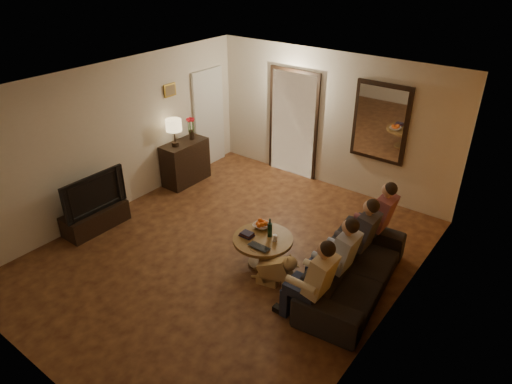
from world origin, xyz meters
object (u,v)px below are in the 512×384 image
Objects in this scene: person_c at (359,241)px; person_d at (377,222)px; coffee_table at (263,250)px; sofa at (354,270)px; tv at (90,192)px; dog at (275,269)px; bowl at (262,226)px; person_a at (315,286)px; tv_stand at (96,218)px; laptop at (257,249)px; dresser at (185,162)px; wine_bottle at (270,227)px; table_lamp at (174,133)px; person_b at (339,262)px.

person_c is 0.60m from person_d.
sofa is at bearing 11.84° from coffee_table.
dog is (3.25, 0.62, -0.41)m from tv.
tv is 4.37× the size of bowl.
person_a is at bearing -90.00° from person_c.
laptop is at bearing 12.39° from tv_stand.
tv is at bearing -90.00° from dresser.
wine_bottle reaches higher than coffee_table.
person_a is at bearing -24.39° from dresser.
table_lamp is 0.45× the size of person_a.
table_lamp is at bearing 174.08° from person_c.
sofa is 0.95m from person_a.
sofa is 1.53m from bowl.
sofa is at bearing 71.57° from person_b.
dog reaches higher than bowl.
sofa is 6.66× the size of laptop.
dresser reaches higher than coffee_table.
table_lamp is at bearing 90.00° from tv_stand.
person_d is at bearing -0.58° from dresser.
person_a is 1.00× the size of person_c.
person_a is 1.80m from person_d.
person_a is (4.06, 0.30, 0.42)m from tv_stand.
person_b is 3.87× the size of wine_bottle.
coffee_table is (-1.24, -1.18, -0.38)m from person_d.
person_c reaches higher than laptop.
person_c is at bearing 33.50° from dog.
tv_stand is 0.90× the size of person_b.
wine_bottle is at bearing 174.31° from person_b.
person_d is at bearing 43.56° from coffee_table.
table_lamp reaches higher than wine_bottle.
tv_stand is 4.35m from person_c.
wine_bottle is (0.23, -0.12, 0.12)m from bowl.
sofa is 1.83× the size of person_d.
laptop is at bearing -82.50° from wine_bottle.
laptop is at bearing 162.28° from dog.
person_b is (4.06, -1.02, -0.52)m from table_lamp.
tv is 0.94× the size of person_c.
sofa is at bearing -73.88° from tv.
bowl is at bearing -16.52° from table_lamp.
dresser reaches higher than tv_stand.
person_c reaches higher than coffee_table.
table_lamp is at bearing 160.42° from coffee_table.
coffee_table is at bearing 130.95° from dog.
person_c is at bearing -69.70° from tv.
table_lamp is 1.64× the size of laptop.
tv is at bearing -159.70° from person_c.
person_a reaches higher than dog.
dresser is 1.07× the size of coffee_table.
laptop is (-0.33, 0.02, 0.18)m from dog.
person_a reaches higher than tv_stand.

